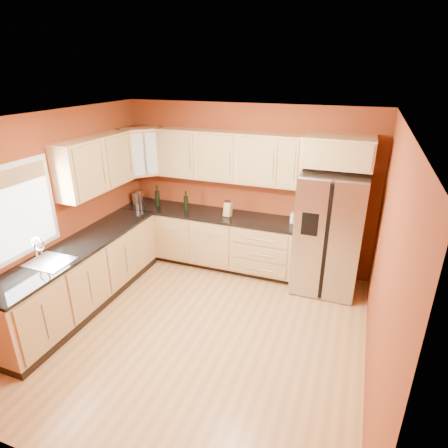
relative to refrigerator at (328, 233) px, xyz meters
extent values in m
plane|color=#AE8543|center=(-1.35, -1.62, -0.89)|extent=(4.00, 4.00, 0.00)
plane|color=white|center=(-1.35, -1.62, 1.71)|extent=(4.00, 4.00, 0.00)
cube|color=maroon|center=(-1.35, 0.38, 0.41)|extent=(4.00, 0.04, 2.60)
cube|color=maroon|center=(-1.35, -3.62, 0.41)|extent=(4.00, 0.04, 2.60)
cube|color=maroon|center=(-3.35, -1.62, 0.41)|extent=(0.04, 4.00, 2.60)
cube|color=maroon|center=(0.65, -1.62, 0.41)|extent=(0.04, 4.00, 2.60)
cube|color=tan|center=(-1.90, 0.07, -0.45)|extent=(2.90, 0.60, 0.88)
cube|color=tan|center=(-3.05, -1.62, -0.45)|extent=(0.60, 2.80, 0.88)
cube|color=black|center=(-1.90, 0.06, 0.01)|extent=(2.90, 0.62, 0.04)
cube|color=black|center=(-3.04, -1.62, 0.01)|extent=(0.62, 2.80, 0.04)
cube|color=tan|center=(-1.60, 0.21, 0.94)|extent=(2.30, 0.33, 0.75)
cube|color=tan|center=(-3.19, -0.90, 0.94)|extent=(0.33, 1.35, 0.75)
cube|color=tan|center=(-3.02, 0.04, 0.94)|extent=(0.67, 0.67, 0.75)
cube|color=tan|center=(0.00, 0.07, 1.16)|extent=(0.92, 0.60, 0.40)
cube|color=silver|center=(0.00, 0.00, 0.00)|extent=(0.90, 0.75, 1.78)
cube|color=white|center=(-3.33, -2.12, 0.66)|extent=(0.03, 0.90, 1.00)
cylinder|color=silver|center=(-3.20, 0.02, 0.13)|extent=(0.15, 0.15, 0.20)
cylinder|color=silver|center=(-3.20, 0.11, 0.13)|extent=(0.16, 0.16, 0.21)
cube|color=tan|center=(-1.55, 0.04, 0.14)|extent=(0.12, 0.11, 0.22)
cylinder|color=white|center=(-0.55, 0.11, 0.12)|extent=(0.07, 0.07, 0.18)
camera|label=1|loc=(0.30, -5.11, 2.19)|focal=30.00mm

